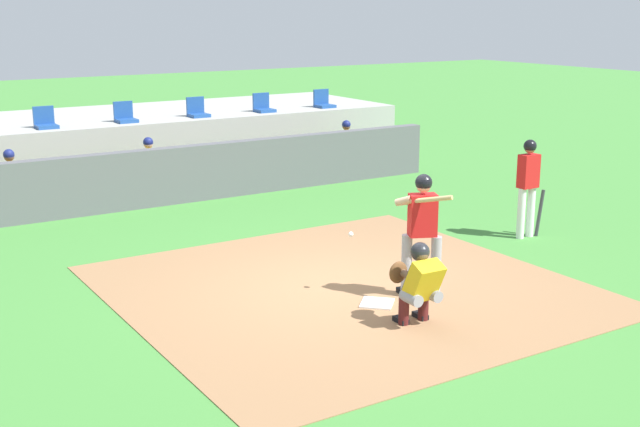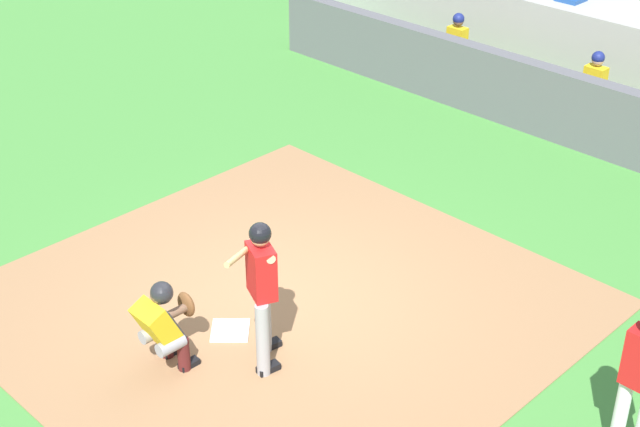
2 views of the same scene
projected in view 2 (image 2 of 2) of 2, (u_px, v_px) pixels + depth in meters
name	position (u px, v px, depth m)	size (l,w,h in m)	color
ground_plane	(280.00, 304.00, 11.50)	(80.00, 80.00, 0.00)	#428438
dirt_infield	(280.00, 304.00, 11.50)	(6.40, 6.40, 0.01)	#936B47
home_plate	(230.00, 330.00, 11.00)	(0.44, 0.44, 0.02)	white
batter_at_plate	(262.00, 285.00, 10.02)	(0.58, 0.88, 1.80)	#99999E
catcher_crouched	(165.00, 322.00, 10.16)	(0.49, 1.84, 1.13)	gray
dugout_wall	(571.00, 109.00, 15.21)	(13.00, 0.30, 1.20)	#59595E
dugout_bench	(600.00, 113.00, 16.01)	(11.80, 0.44, 0.45)	olive
dugout_player_0	(452.00, 47.00, 17.58)	(0.49, 0.70, 1.30)	#939399
dugout_player_1	(590.00, 88.00, 15.80)	(0.49, 0.70, 1.30)	#939399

